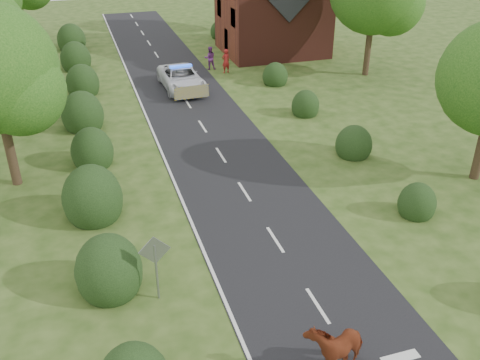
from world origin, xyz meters
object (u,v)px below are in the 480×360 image
object	(u,v)px
road_sign	(155,259)
pedestrian_red	(226,61)
cow	(335,347)
pedestrian_purple	(210,58)
police_van	(181,78)

from	to	relation	value
road_sign	pedestrian_red	distance (m)	25.32
road_sign	cow	xyz separation A→B (m)	(4.38, -4.41, -0.94)
cow	pedestrian_red	bearing A→B (deg)	151.86
cow	pedestrian_purple	xyz separation A→B (m)	(3.90, 29.20, 0.17)
cow	police_van	size ratio (longest dim) A/B	0.36
road_sign	pedestrian_purple	size ratio (longest dim) A/B	1.45
pedestrian_purple	police_van	bearing A→B (deg)	61.21
road_sign	pedestrian_red	world-z (taller)	road_sign
road_sign	police_van	xyz separation A→B (m)	(5.24, 20.92, -0.89)
pedestrian_red	road_sign	bearing A→B (deg)	51.40
police_van	pedestrian_purple	xyz separation A→B (m)	(3.04, 3.87, 0.11)
road_sign	police_van	bearing A→B (deg)	75.92
police_van	pedestrian_red	bearing A→B (deg)	32.41
cow	pedestrian_purple	size ratio (longest dim) A/B	1.14
police_van	pedestrian_purple	bearing A→B (deg)	50.35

